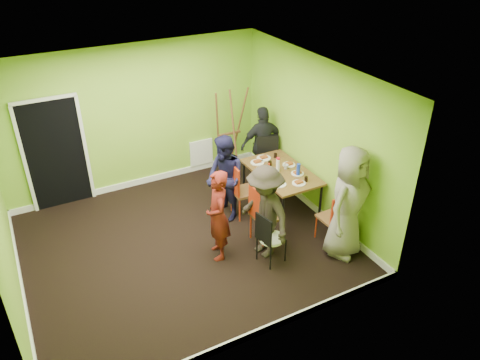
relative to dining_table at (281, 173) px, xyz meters
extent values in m
plane|color=black|center=(-2.00, -0.24, -0.70)|extent=(5.00, 5.00, 0.00)
cube|color=#83BA2F|center=(-2.00, 2.01, 0.70)|extent=(5.00, 0.04, 2.80)
cube|color=#83BA2F|center=(-2.00, -2.49, 0.70)|extent=(5.00, 0.04, 2.80)
cube|color=#83BA2F|center=(0.50, -0.24, 0.70)|extent=(0.04, 4.50, 2.80)
cube|color=white|center=(-2.00, -0.24, 2.10)|extent=(5.00, 4.50, 0.04)
cube|color=black|center=(-3.50, 1.98, 0.32)|extent=(1.00, 0.05, 2.04)
cube|color=white|center=(-0.70, 1.98, -0.30)|extent=(0.50, 0.04, 0.55)
cylinder|color=black|center=(-0.39, -0.69, -0.34)|extent=(0.04, 0.04, 0.71)
cylinder|color=black|center=(0.39, -0.69, -0.34)|extent=(0.04, 0.04, 0.71)
cylinder|color=black|center=(-0.39, 0.69, -0.34)|extent=(0.04, 0.04, 0.71)
cylinder|color=black|center=(0.39, 0.69, -0.34)|extent=(0.04, 0.04, 0.71)
cube|color=brown|center=(0.00, 0.00, 0.03)|extent=(0.90, 1.50, 0.04)
cylinder|color=red|center=(-0.86, 0.28, -0.46)|extent=(0.03, 0.03, 0.48)
cylinder|color=red|center=(-0.89, -0.08, -0.46)|extent=(0.03, 0.03, 0.48)
cylinder|color=red|center=(-0.51, 0.25, -0.46)|extent=(0.03, 0.03, 0.48)
cylinder|color=red|center=(-0.53, -0.11, -0.46)|extent=(0.03, 0.03, 0.48)
cube|color=brown|center=(-0.70, 0.09, -0.22)|extent=(0.45, 0.45, 0.04)
cube|color=red|center=(-0.90, 0.10, 0.07)|extent=(0.06, 0.40, 0.53)
cylinder|color=red|center=(-0.95, -0.59, -0.45)|extent=(0.03, 0.03, 0.49)
cylinder|color=red|center=(-0.93, -0.96, -0.45)|extent=(0.03, 0.03, 0.49)
cylinder|color=red|center=(-0.58, -0.57, -0.45)|extent=(0.03, 0.03, 0.49)
cylinder|color=red|center=(-0.56, -0.94, -0.45)|extent=(0.03, 0.03, 0.49)
cube|color=brown|center=(-0.76, -0.77, -0.21)|extent=(0.46, 0.46, 0.04)
cube|color=red|center=(-0.96, -0.78, 0.08)|extent=(0.06, 0.41, 0.54)
cylinder|color=red|center=(0.37, 0.78, -0.47)|extent=(0.03, 0.03, 0.45)
cylinder|color=red|center=(0.06, 0.91, -0.47)|extent=(0.03, 0.03, 0.45)
cylinder|color=red|center=(0.24, 0.46, -0.47)|extent=(0.03, 0.03, 0.45)
cylinder|color=red|center=(-0.07, 0.59, -0.47)|extent=(0.03, 0.03, 0.45)
cube|color=brown|center=(0.15, 0.69, -0.24)|extent=(0.53, 0.53, 0.04)
cube|color=red|center=(0.22, 0.86, 0.03)|extent=(0.36, 0.17, 0.50)
cylinder|color=red|center=(0.03, -1.42, -0.48)|extent=(0.03, 0.03, 0.44)
cylinder|color=red|center=(0.36, -1.41, -0.48)|extent=(0.03, 0.03, 0.44)
cylinder|color=red|center=(0.02, -1.09, -0.48)|extent=(0.03, 0.03, 0.44)
cylinder|color=red|center=(0.35, -1.08, -0.48)|extent=(0.03, 0.03, 0.44)
cube|color=brown|center=(0.19, -1.25, -0.26)|extent=(0.40, 0.40, 0.04)
cube|color=red|center=(0.20, -1.43, 0.00)|extent=(0.37, 0.04, 0.48)
cylinder|color=black|center=(-1.13, -1.13, -0.49)|extent=(0.02, 0.02, 0.42)
cylinder|color=black|center=(-1.07, -1.43, -0.49)|extent=(0.02, 0.02, 0.42)
cylinder|color=black|center=(-0.83, -1.07, -0.49)|extent=(0.02, 0.02, 0.42)
cylinder|color=black|center=(-0.77, -1.37, -0.49)|extent=(0.02, 0.02, 0.42)
cylinder|color=white|center=(-0.95, -1.25, -0.27)|extent=(0.39, 0.39, 0.05)
cube|color=black|center=(-1.12, -1.28, -0.03)|extent=(0.10, 0.35, 0.46)
cylinder|color=brown|center=(-0.43, 1.72, 0.21)|extent=(0.26, 0.43, 1.82)
cylinder|color=brown|center=(0.04, 1.72, 0.21)|extent=(0.26, 0.43, 1.82)
cylinder|color=brown|center=(-0.20, 1.45, 0.21)|extent=(0.04, 0.41, 1.78)
cube|color=brown|center=(-0.20, 1.67, 0.16)|extent=(0.49, 0.04, 0.04)
cylinder|color=white|center=(-0.23, 0.47, 0.06)|extent=(0.25, 0.25, 0.01)
cylinder|color=white|center=(-0.29, -0.39, 0.06)|extent=(0.24, 0.24, 0.01)
cylinder|color=white|center=(-0.03, 0.56, 0.06)|extent=(0.27, 0.27, 0.01)
cylinder|color=white|center=(0.03, -0.51, 0.06)|extent=(0.23, 0.23, 0.01)
cylinder|color=white|center=(0.24, 0.12, 0.06)|extent=(0.23, 0.23, 0.01)
cylinder|color=white|center=(0.20, -0.22, 0.06)|extent=(0.23, 0.23, 0.01)
cylinder|color=white|center=(-0.07, 0.02, 0.18)|extent=(0.07, 0.07, 0.24)
cylinder|color=#1632AA|center=(0.17, -0.27, 0.17)|extent=(0.07, 0.07, 0.22)
cylinder|color=red|center=(-0.12, 0.23, 0.09)|extent=(0.03, 0.03, 0.08)
cylinder|color=black|center=(-0.08, 0.27, 0.10)|extent=(0.07, 0.07, 0.09)
cylinder|color=black|center=(0.17, 0.49, 0.10)|extent=(0.06, 0.06, 0.09)
cylinder|color=black|center=(0.17, -0.51, 0.10)|extent=(0.06, 0.06, 0.09)
imported|color=white|center=(-0.19, -0.12, 0.10)|extent=(0.11, 0.11, 0.09)
imported|color=white|center=(0.11, 0.02, 0.10)|extent=(0.10, 0.10, 0.09)
imported|color=#5E1610|center=(-1.61, -0.75, 0.06)|extent=(0.47, 0.62, 1.50)
imported|color=#171638|center=(-1.03, 0.18, 0.08)|extent=(0.65, 0.80, 1.55)
imported|color=black|center=(-0.96, -1.03, 0.09)|extent=(0.72, 1.08, 1.56)
imported|color=black|center=(0.22, 1.02, 0.09)|extent=(0.96, 0.52, 1.57)
imported|color=gray|center=(0.19, -1.59, 0.23)|extent=(1.06, 0.89, 1.85)
camera|label=1|loc=(-4.07, -6.11, 4.11)|focal=35.00mm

